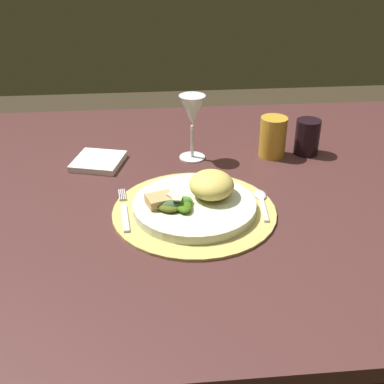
% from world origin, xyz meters
% --- Properties ---
extents(dining_table, '(1.25, 1.06, 0.73)m').
position_xyz_m(dining_table, '(0.00, 0.00, 0.63)').
color(dining_table, '#492726').
rests_on(dining_table, ground).
extents(placemat, '(0.34, 0.34, 0.01)m').
position_xyz_m(placemat, '(-0.06, -0.11, 0.73)').
color(placemat, tan).
rests_on(placemat, dining_table).
extents(dinner_plate, '(0.25, 0.25, 0.02)m').
position_xyz_m(dinner_plate, '(-0.06, -0.11, 0.74)').
color(dinner_plate, silver).
rests_on(dinner_plate, placemat).
extents(pasta_serving, '(0.10, 0.11, 0.05)m').
position_xyz_m(pasta_serving, '(-0.03, -0.09, 0.78)').
color(pasta_serving, '#DDC45B').
rests_on(pasta_serving, dinner_plate).
extents(salad_greens, '(0.09, 0.08, 0.03)m').
position_xyz_m(salad_greens, '(-0.10, -0.13, 0.76)').
color(salad_greens, '#3E6912').
rests_on(salad_greens, dinner_plate).
extents(bread_piece, '(0.06, 0.06, 0.02)m').
position_xyz_m(bread_piece, '(-0.13, -0.11, 0.76)').
color(bread_piece, tan).
rests_on(bread_piece, dinner_plate).
extents(fork, '(0.03, 0.17, 0.00)m').
position_xyz_m(fork, '(-0.21, -0.11, 0.74)').
color(fork, silver).
rests_on(fork, placemat).
extents(spoon, '(0.03, 0.13, 0.01)m').
position_xyz_m(spoon, '(0.08, -0.09, 0.74)').
color(spoon, silver).
rests_on(spoon, placemat).
extents(napkin, '(0.14, 0.14, 0.02)m').
position_xyz_m(napkin, '(-0.28, 0.14, 0.74)').
color(napkin, white).
rests_on(napkin, dining_table).
extents(wine_glass, '(0.06, 0.06, 0.16)m').
position_xyz_m(wine_glass, '(-0.04, 0.15, 0.85)').
color(wine_glass, silver).
rests_on(wine_glass, dining_table).
extents(amber_tumbler, '(0.07, 0.07, 0.10)m').
position_xyz_m(amber_tumbler, '(0.16, 0.15, 0.78)').
color(amber_tumbler, gold).
rests_on(amber_tumbler, dining_table).
extents(dark_tumbler, '(0.06, 0.06, 0.09)m').
position_xyz_m(dark_tumbler, '(0.25, 0.15, 0.77)').
color(dark_tumbler, black).
rests_on(dark_tumbler, dining_table).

